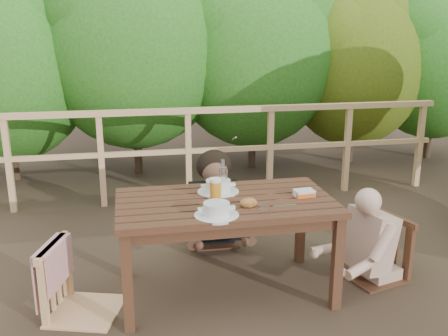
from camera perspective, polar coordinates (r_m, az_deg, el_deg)
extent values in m
plane|color=#493727|center=(3.72, 0.15, -13.70)|extent=(60.00, 60.00, 0.00)
cube|color=#412517|center=(3.56, 0.16, -8.95)|extent=(1.46, 0.82, 0.68)
cube|color=#DFAD75|center=(3.39, -15.80, -8.82)|extent=(0.56, 0.56, 0.90)
cube|color=#412517|center=(4.35, -1.39, -3.06)|extent=(0.43, 0.43, 0.85)
cube|color=#412517|center=(3.90, 16.73, -5.89)|extent=(0.53, 0.53, 0.86)
cube|color=#DFAD75|center=(5.38, -4.03, 1.45)|extent=(5.60, 0.10, 1.01)
cylinder|color=silver|center=(3.15, -0.85, -4.74)|extent=(0.28, 0.28, 0.09)
cylinder|color=silver|center=(3.59, -0.66, -2.13)|extent=(0.30, 0.30, 0.10)
ellipsoid|color=#9C5324|center=(3.31, 2.76, -3.96)|extent=(0.12, 0.09, 0.07)
cylinder|color=#C67217|center=(3.43, -0.97, -2.46)|extent=(0.08, 0.08, 0.15)
cylinder|color=silver|center=(3.55, -0.14, -1.00)|extent=(0.06, 0.06, 0.25)
cylinder|color=silver|center=(3.21, 4.55, -4.58)|extent=(0.06, 0.06, 0.07)
cube|color=white|center=(3.54, 9.01, -2.91)|extent=(0.15, 0.11, 0.06)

